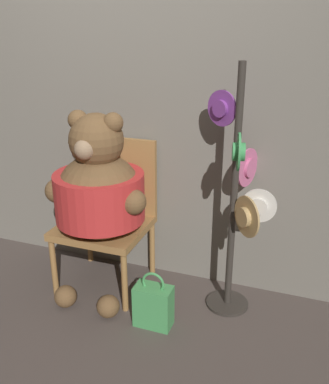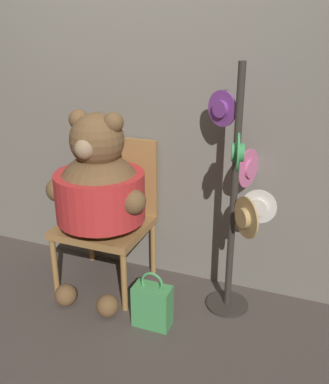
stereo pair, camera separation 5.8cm
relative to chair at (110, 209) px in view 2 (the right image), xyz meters
name	(u,v)px [view 2 (the right image)]	position (x,y,z in m)	size (l,w,h in m)	color
ground_plane	(112,307)	(0.17, -0.35, -0.54)	(14.00, 14.00, 0.00)	#4C423D
wall_back	(145,115)	(0.17, 0.25, 0.63)	(8.00, 0.10, 2.35)	slate
chair	(110,209)	(0.00, 0.00, 0.00)	(0.59, 0.54, 1.02)	#9E703D
teddy_bear	(99,191)	(0.03, -0.19, 0.21)	(0.70, 0.62, 1.27)	brown
hat_display_rack	(238,201)	(0.91, -0.06, 0.22)	(0.47, 0.53, 1.57)	#332D28
handbag_on_ground	(152,305)	(0.49, -0.41, -0.40)	(0.23, 0.13, 0.38)	#479E56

